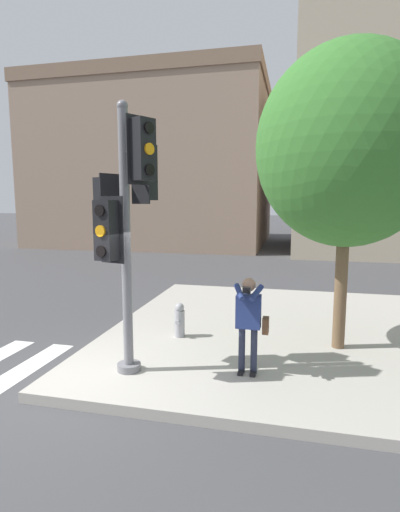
% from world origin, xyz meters
% --- Properties ---
extents(ground_plane, '(160.00, 160.00, 0.00)m').
position_xyz_m(ground_plane, '(0.00, 0.00, 0.00)').
color(ground_plane, '#424244').
extents(sidewalk_corner, '(8.00, 8.00, 0.17)m').
position_xyz_m(sidewalk_corner, '(3.50, 3.50, 0.08)').
color(sidewalk_corner, '#ADA89E').
rests_on(sidewalk_corner, ground_plane).
extents(traffic_signal_pole, '(1.20, 1.22, 4.36)m').
position_xyz_m(traffic_signal_pole, '(0.80, 0.61, 2.86)').
color(traffic_signal_pole, slate).
rests_on(traffic_signal_pole, sidewalk_corner).
extents(person_photographer, '(0.58, 0.54, 1.60)m').
position_xyz_m(person_photographer, '(2.75, 0.98, 1.12)').
color(person_photographer, black).
rests_on(person_photographer, sidewalk_corner).
extents(street_tree, '(3.33, 3.33, 5.63)m').
position_xyz_m(street_tree, '(4.32, 2.55, 3.96)').
color(street_tree, brown).
rests_on(street_tree, sidewalk_corner).
extents(fire_hydrant, '(0.21, 0.27, 0.72)m').
position_xyz_m(fire_hydrant, '(1.15, 2.44, 0.52)').
color(fire_hydrant, '#99999E').
rests_on(fire_hydrant, sidewalk_corner).
extents(building_left, '(15.25, 12.29, 10.90)m').
position_xyz_m(building_left, '(-6.11, 22.55, 5.46)').
color(building_left, gray).
rests_on(building_left, ground_plane).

